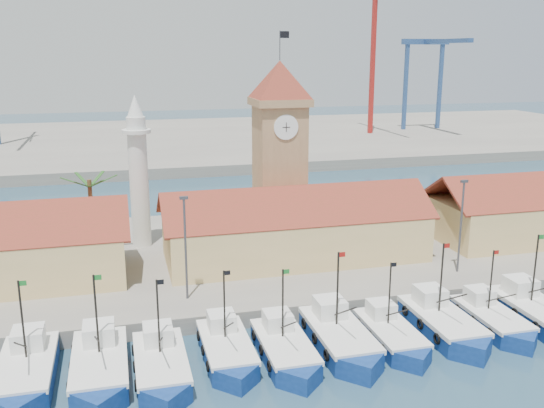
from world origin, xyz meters
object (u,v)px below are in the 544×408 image
object	(u,v)px
boat_5	(341,340)
minaret	(138,171)
boat_0	(26,375)
clock_tower	(280,148)

from	to	relation	value
boat_5	minaret	xyz separation A→B (m)	(-13.51, 25.32, 8.91)
boat_0	minaret	xyz separation A→B (m)	(9.04, 24.69, 8.94)
boat_0	clock_tower	distance (m)	34.89
boat_0	clock_tower	bearing A→B (deg)	43.33
boat_0	boat_5	xyz separation A→B (m)	(22.55, -0.64, 0.03)
boat_5	clock_tower	xyz separation A→B (m)	(1.49, 23.32, 11.14)
boat_0	boat_5	world-z (taller)	boat_5
boat_5	minaret	world-z (taller)	minaret
clock_tower	boat_5	bearing A→B (deg)	-93.67
boat_0	boat_5	size ratio (longest dim) A/B	0.96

